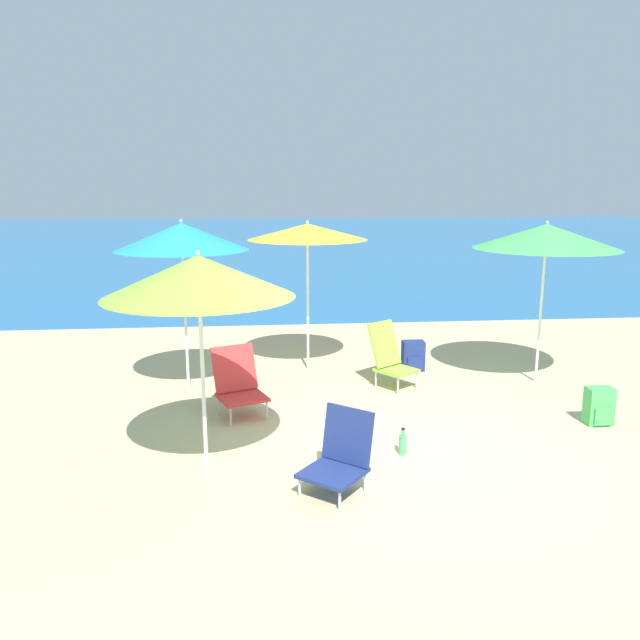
{
  "coord_description": "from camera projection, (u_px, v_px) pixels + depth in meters",
  "views": [
    {
      "loc": [
        -1.35,
        -5.88,
        2.63
      ],
      "look_at": [
        -0.63,
        1.63,
        1.0
      ],
      "focal_mm": 35.0,
      "sensor_mm": 36.0,
      "label": 1
    }
  ],
  "objects": [
    {
      "name": "beach_umbrella_lime",
      "position": [
        199.0,
        276.0,
        5.5
      ],
      "size": [
        1.71,
        1.71,
        2.07
      ],
      "color": "white",
      "rests_on": "ground"
    },
    {
      "name": "beach_umbrella_teal",
      "position": [
        182.0,
        237.0,
        7.71
      ],
      "size": [
        1.66,
        1.66,
        2.22
      ],
      "color": "white",
      "rests_on": "ground"
    },
    {
      "name": "water_bottle",
      "position": [
        403.0,
        444.0,
        6.21
      ],
      "size": [
        0.08,
        0.08,
        0.28
      ],
      "color": "#4CB266",
      "rests_on": "ground"
    },
    {
      "name": "ground_plane",
      "position": [
        396.0,
        447.0,
        6.4
      ],
      "size": [
        60.0,
        60.0,
        0.0
      ],
      "primitive_type": "plane",
      "color": "#C6B284"
    },
    {
      "name": "beach_chair_red",
      "position": [
        238.0,
        382.0,
        7.26
      ],
      "size": [
        0.7,
        0.75,
        0.79
      ],
      "rotation": [
        0.0,
        0.0,
        0.38
      ],
      "color": "silver",
      "rests_on": "ground"
    },
    {
      "name": "beach_chair_navy",
      "position": [
        340.0,
        454.0,
        5.46
      ],
      "size": [
        0.72,
        0.73,
        0.71
      ],
      "rotation": [
        0.0,
        0.0,
        -0.69
      ],
      "color": "silver",
      "rests_on": "ground"
    },
    {
      "name": "sea_water",
      "position": [
        287.0,
        239.0,
        31.57
      ],
      "size": [
        60.0,
        40.0,
        0.01
      ],
      "color": "#23669E",
      "rests_on": "ground"
    },
    {
      "name": "backpack_green",
      "position": [
        599.0,
        406.0,
        6.98
      ],
      "size": [
        0.29,
        0.22,
        0.43
      ],
      "color": "#47B756",
      "rests_on": "ground"
    },
    {
      "name": "beach_umbrella_green",
      "position": [
        546.0,
        237.0,
        8.14
      ],
      "size": [
        1.89,
        1.89,
        2.18
      ],
      "color": "white",
      "rests_on": "ground"
    },
    {
      "name": "beach_chair_lime",
      "position": [
        390.0,
        356.0,
        8.3
      ],
      "size": [
        0.7,
        0.73,
        0.85
      ],
      "rotation": [
        0.0,
        0.0,
        0.63
      ],
      "color": "silver",
      "rests_on": "ground"
    },
    {
      "name": "backpack_navy",
      "position": [
        413.0,
        356.0,
        9.03
      ],
      "size": [
        0.31,
        0.24,
        0.43
      ],
      "color": "navy",
      "rests_on": "ground"
    },
    {
      "name": "beach_umbrella_yellow",
      "position": [
        308.0,
        232.0,
        8.72
      ],
      "size": [
        1.68,
        1.68,
        2.15
      ],
      "color": "white",
      "rests_on": "ground"
    }
  ]
}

